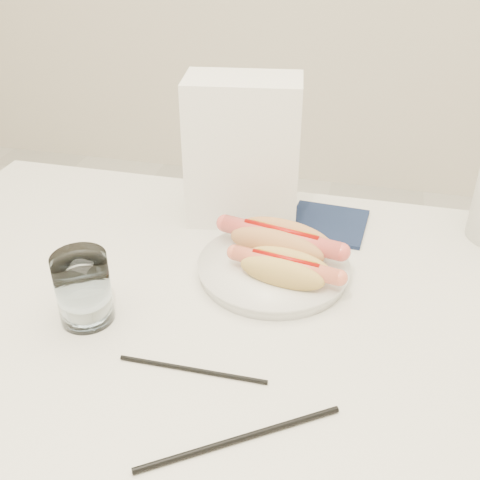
% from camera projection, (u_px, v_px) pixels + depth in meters
% --- Properties ---
extents(table, '(1.20, 0.80, 0.75)m').
position_uv_depth(table, '(226.00, 339.00, 0.89)').
color(table, silver).
rests_on(table, ground).
extents(plate, '(0.25, 0.25, 0.02)m').
position_uv_depth(plate, '(273.00, 270.00, 0.93)').
color(plate, white).
rests_on(plate, table).
extents(hotdog_left, '(0.20, 0.11, 0.05)m').
position_uv_depth(hotdog_left, '(281.00, 241.00, 0.93)').
color(hotdog_left, tan).
rests_on(hotdog_left, plate).
extents(hotdog_right, '(0.17, 0.09, 0.05)m').
position_uv_depth(hotdog_right, '(285.00, 269.00, 0.88)').
color(hotdog_right, '#D5AB53').
rests_on(hotdog_right, plate).
extents(water_glass, '(0.08, 0.08, 0.11)m').
position_uv_depth(water_glass, '(83.00, 288.00, 0.81)').
color(water_glass, white).
rests_on(water_glass, table).
extents(chopstick_near, '(0.20, 0.01, 0.01)m').
position_uv_depth(chopstick_near, '(192.00, 370.00, 0.75)').
color(chopstick_near, black).
rests_on(chopstick_near, table).
extents(chopstick_far, '(0.21, 0.15, 0.01)m').
position_uv_depth(chopstick_far, '(240.00, 438.00, 0.65)').
color(chopstick_far, black).
rests_on(chopstick_far, table).
extents(napkin_box, '(0.21, 0.14, 0.26)m').
position_uv_depth(napkin_box, '(243.00, 152.00, 1.02)').
color(napkin_box, white).
rests_on(napkin_box, table).
extents(navy_napkin, '(0.14, 0.14, 0.01)m').
position_uv_depth(navy_napkin, '(328.00, 224.00, 1.06)').
color(navy_napkin, '#131E3C').
rests_on(navy_napkin, table).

